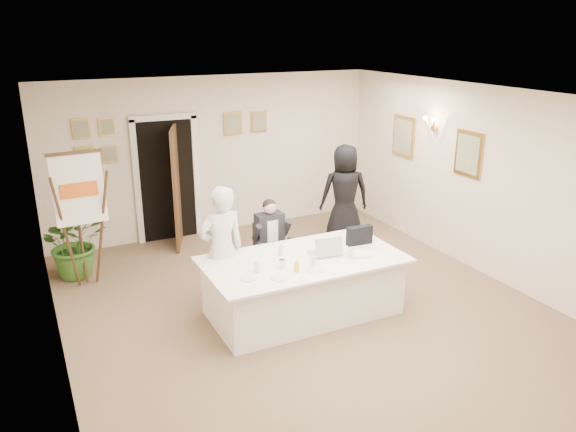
# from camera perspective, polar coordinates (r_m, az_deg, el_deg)

# --- Properties ---
(floor) EXTENTS (7.00, 7.00, 0.00)m
(floor) POSITION_cam_1_polar(r_m,az_deg,el_deg) (7.57, 1.84, -9.53)
(floor) COLOR brown
(floor) RESTS_ON ground
(ceiling) EXTENTS (6.00, 7.00, 0.02)m
(ceiling) POSITION_cam_1_polar(r_m,az_deg,el_deg) (6.72, 2.09, 12.02)
(ceiling) COLOR white
(ceiling) RESTS_ON wall_back
(wall_back) EXTENTS (6.00, 0.10, 2.80)m
(wall_back) POSITION_cam_1_polar(r_m,az_deg,el_deg) (10.14, -7.43, 6.10)
(wall_back) COLOR beige
(wall_back) RESTS_ON floor
(wall_front) EXTENTS (6.00, 0.10, 2.80)m
(wall_front) POSITION_cam_1_polar(r_m,az_deg,el_deg) (4.51, 23.80, -11.90)
(wall_front) COLOR beige
(wall_front) RESTS_ON floor
(wall_left) EXTENTS (0.10, 7.00, 2.80)m
(wall_left) POSITION_cam_1_polar(r_m,az_deg,el_deg) (6.27, -23.05, -3.19)
(wall_left) COLOR beige
(wall_left) RESTS_ON floor
(wall_right) EXTENTS (0.10, 7.00, 2.80)m
(wall_right) POSITION_cam_1_polar(r_m,az_deg,el_deg) (8.79, 19.52, 3.23)
(wall_right) COLOR beige
(wall_right) RESTS_ON floor
(doorway) EXTENTS (1.14, 0.86, 2.20)m
(doorway) POSITION_cam_1_polar(r_m,az_deg,el_deg) (9.81, -11.88, 3.29)
(doorway) COLOR black
(doorway) RESTS_ON floor
(pictures_back_wall) EXTENTS (3.40, 0.06, 0.80)m
(pictures_back_wall) POSITION_cam_1_polar(r_m,az_deg,el_deg) (9.80, -11.94, 8.11)
(pictures_back_wall) COLOR #BE9241
(pictures_back_wall) RESTS_ON wall_back
(pictures_right_wall) EXTENTS (0.06, 2.20, 0.80)m
(pictures_right_wall) POSITION_cam_1_polar(r_m,az_deg,el_deg) (9.54, 14.54, 7.03)
(pictures_right_wall) COLOR #BE9241
(pictures_right_wall) RESTS_ON wall_right
(wall_sconce) EXTENTS (0.20, 0.30, 0.24)m
(wall_sconce) POSITION_cam_1_polar(r_m,az_deg,el_deg) (9.44, 14.38, 9.08)
(wall_sconce) COLOR gold
(wall_sconce) RESTS_ON wall_right
(conference_table) EXTENTS (2.55, 1.37, 0.78)m
(conference_table) POSITION_cam_1_polar(r_m,az_deg,el_deg) (7.34, 1.53, -7.06)
(conference_table) COLOR white
(conference_table) RESTS_ON floor
(seated_man) EXTENTS (0.56, 0.59, 1.28)m
(seated_man) POSITION_cam_1_polar(r_m,az_deg,el_deg) (8.11, -1.74, -2.58)
(seated_man) COLOR black
(seated_man) RESTS_ON floor
(flip_chart) EXTENTS (0.69, 0.45, 1.96)m
(flip_chart) POSITION_cam_1_polar(r_m,az_deg,el_deg) (8.41, -20.20, -1.06)
(flip_chart) COLOR #362511
(flip_chart) RESTS_ON floor
(standing_man) EXTENTS (0.65, 0.46, 1.71)m
(standing_man) POSITION_cam_1_polar(r_m,az_deg,el_deg) (7.27, -6.75, -3.44)
(standing_man) COLOR silver
(standing_man) RESTS_ON floor
(standing_woman) EXTENTS (0.97, 0.79, 1.71)m
(standing_woman) POSITION_cam_1_polar(r_m,az_deg,el_deg) (9.70, 5.77, 2.27)
(standing_woman) COLOR black
(standing_woman) RESTS_ON floor
(potted_palm) EXTENTS (1.14, 1.04, 1.07)m
(potted_palm) POSITION_cam_1_polar(r_m,az_deg,el_deg) (8.94, -20.82, -2.52)
(potted_palm) COLOR #326421
(potted_palm) RESTS_ON floor
(laptop) EXTENTS (0.41, 0.42, 0.28)m
(laptop) POSITION_cam_1_polar(r_m,az_deg,el_deg) (7.28, 3.68, -2.84)
(laptop) COLOR #B7BABC
(laptop) RESTS_ON conference_table
(laptop_bag) EXTENTS (0.37, 0.12, 0.25)m
(laptop_bag) POSITION_cam_1_polar(r_m,az_deg,el_deg) (7.65, 7.26, -1.96)
(laptop_bag) COLOR black
(laptop_bag) RESTS_ON conference_table
(paper_stack) EXTENTS (0.37, 0.31, 0.03)m
(paper_stack) POSITION_cam_1_polar(r_m,az_deg,el_deg) (7.31, 7.20, -3.88)
(paper_stack) COLOR white
(paper_stack) RESTS_ON conference_table
(plate_left) EXTENTS (0.20, 0.20, 0.01)m
(plate_left) POSITION_cam_1_polar(r_m,az_deg,el_deg) (6.62, -4.01, -6.33)
(plate_left) COLOR white
(plate_left) RESTS_ON conference_table
(plate_mid) EXTENTS (0.22, 0.22, 0.01)m
(plate_mid) POSITION_cam_1_polar(r_m,az_deg,el_deg) (6.62, -0.82, -6.30)
(plate_mid) COLOR white
(plate_mid) RESTS_ON conference_table
(plate_near) EXTENTS (0.28, 0.28, 0.01)m
(plate_near) POSITION_cam_1_polar(r_m,az_deg,el_deg) (6.85, 2.83, -5.42)
(plate_near) COLOR white
(plate_near) RESTS_ON conference_table
(glass_a) EXTENTS (0.08, 0.08, 0.14)m
(glass_a) POSITION_cam_1_polar(r_m,az_deg,el_deg) (6.77, -3.18, -5.16)
(glass_a) COLOR silver
(glass_a) RESTS_ON conference_table
(glass_b) EXTENTS (0.08, 0.08, 0.14)m
(glass_b) POSITION_cam_1_polar(r_m,az_deg,el_deg) (6.91, 2.59, -4.63)
(glass_b) COLOR silver
(glass_b) RESTS_ON conference_table
(glass_c) EXTENTS (0.08, 0.08, 0.14)m
(glass_c) POSITION_cam_1_polar(r_m,az_deg,el_deg) (7.19, 6.38, -3.78)
(glass_c) COLOR silver
(glass_c) RESTS_ON conference_table
(glass_d) EXTENTS (0.07, 0.07, 0.14)m
(glass_d) POSITION_cam_1_polar(r_m,az_deg,el_deg) (7.25, -0.75, -3.47)
(glass_d) COLOR silver
(glass_d) RESTS_ON conference_table
(oj_glass) EXTENTS (0.07, 0.07, 0.13)m
(oj_glass) POSITION_cam_1_polar(r_m,az_deg,el_deg) (6.77, 0.89, -5.17)
(oj_glass) COLOR yellow
(oj_glass) RESTS_ON conference_table
(steel_jug) EXTENTS (0.10, 0.10, 0.11)m
(steel_jug) POSITION_cam_1_polar(r_m,az_deg,el_deg) (6.88, -0.60, -4.87)
(steel_jug) COLOR silver
(steel_jug) RESTS_ON conference_table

